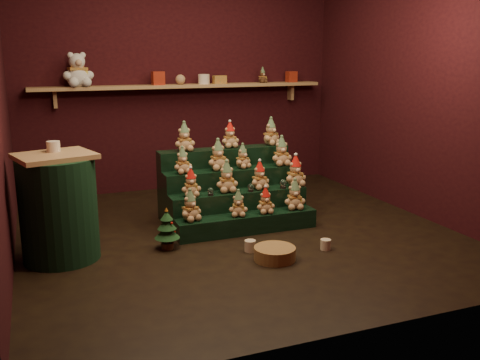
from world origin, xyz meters
name	(u,v)px	position (x,y,z in m)	size (l,w,h in m)	color
ground	(239,234)	(0.00, 0.00, 0.00)	(4.00, 4.00, 0.00)	black
back_wall	(179,77)	(0.00, 2.05, 1.40)	(4.00, 0.10, 2.80)	black
front_wall	(372,108)	(0.00, -2.05, 1.40)	(4.00, 0.10, 2.80)	black
right_wall	(423,82)	(2.05, 0.00, 1.40)	(0.10, 4.00, 2.80)	black
back_shelf	(183,86)	(0.00, 1.87, 1.29)	(3.60, 0.26, 0.24)	tan
riser_tier_front	(247,223)	(0.09, 0.01, 0.09)	(1.40, 0.22, 0.18)	black
riser_tier_midfront	(239,208)	(0.09, 0.23, 0.18)	(1.40, 0.22, 0.36)	black
riser_tier_midback	(231,194)	(0.09, 0.45, 0.27)	(1.40, 0.22, 0.54)	black
riser_tier_back	(224,181)	(0.09, 0.67, 0.36)	(1.40, 0.22, 0.72)	black
teddy_0	(190,205)	(-0.47, 0.03, 0.33)	(0.21, 0.19, 0.29)	tan
teddy_1	(238,203)	(0.00, 0.00, 0.30)	(0.18, 0.16, 0.25)	tan
teddy_2	(265,200)	(0.28, -0.01, 0.31)	(0.18, 0.16, 0.25)	tan
teddy_3	(295,194)	(0.60, 0.02, 0.33)	(0.21, 0.19, 0.30)	tan
teddy_4	(191,182)	(-0.40, 0.22, 0.49)	(0.19, 0.17, 0.27)	tan
teddy_5	(227,177)	(-0.03, 0.25, 0.51)	(0.22, 0.20, 0.30)	tan
teddy_6	(260,175)	(0.32, 0.24, 0.50)	(0.20, 0.18, 0.28)	tan
teddy_7	(295,171)	(0.71, 0.22, 0.52)	(0.22, 0.20, 0.31)	tan
teddy_8	(182,160)	(-0.42, 0.43, 0.67)	(0.18, 0.17, 0.26)	tan
teddy_9	(218,155)	(-0.04, 0.46, 0.69)	(0.22, 0.20, 0.31)	tan
teddy_10	(243,156)	(0.22, 0.46, 0.66)	(0.18, 0.16, 0.25)	tan
teddy_11	(281,151)	(0.65, 0.43, 0.69)	(0.22, 0.20, 0.30)	tan
teddy_12	(184,137)	(-0.34, 0.66, 0.87)	(0.21, 0.19, 0.29)	tan
teddy_13	(230,135)	(0.17, 0.69, 0.85)	(0.19, 0.17, 0.27)	tan
teddy_14	(271,132)	(0.64, 0.68, 0.86)	(0.21, 0.19, 0.29)	tan
snow_globe_a	(211,192)	(-0.22, 0.17, 0.40)	(0.06, 0.06, 0.08)	black
snow_globe_b	(251,188)	(0.19, 0.17, 0.40)	(0.06, 0.06, 0.08)	black
snow_globe_c	(283,184)	(0.55, 0.17, 0.41)	(0.07, 0.07, 0.09)	black
side_table	(59,208)	(-1.62, -0.05, 0.45)	(0.70, 0.63, 0.90)	tan
table_ornament	(53,146)	(-1.62, 0.05, 0.95)	(0.11, 0.11, 0.09)	beige
mini_christmas_tree	(167,229)	(-0.73, -0.14, 0.19)	(0.22, 0.22, 0.38)	#412917
mug_left	(250,246)	(-0.07, -0.47, 0.05)	(0.10, 0.10, 0.10)	beige
mug_right	(326,244)	(0.56, -0.68, 0.05)	(0.09, 0.09, 0.09)	beige
wicker_basket	(275,254)	(0.04, -0.73, 0.05)	(0.35, 0.35, 0.11)	olive
white_bear	(77,65)	(-1.24, 1.84, 1.56)	(0.34, 0.31, 0.48)	silver
brown_bear	(263,75)	(1.04, 1.84, 1.42)	(0.14, 0.12, 0.19)	#502C1A
gift_tin_red_a	(158,78)	(-0.32, 1.85, 1.40)	(0.14, 0.14, 0.16)	#B5321B
gift_tin_cream	(204,79)	(0.26, 1.85, 1.38)	(0.14, 0.14, 0.12)	beige
gift_tin_red_b	(291,77)	(1.46, 1.85, 1.39)	(0.12, 0.12, 0.14)	#B5321B
shelf_plush_ball	(180,80)	(-0.04, 1.85, 1.38)	(0.12, 0.12, 0.12)	tan
scarf_gift_box	(220,80)	(0.46, 1.85, 1.37)	(0.16, 0.10, 0.10)	orange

